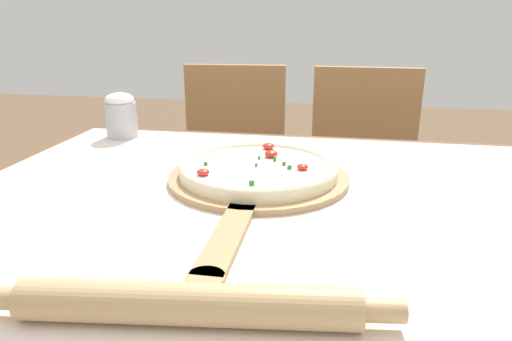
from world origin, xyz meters
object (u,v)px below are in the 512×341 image
at_px(pizza_peel, 256,181).
at_px(chair_left, 233,168).
at_px(pizza, 259,168).
at_px(chair_right, 362,175).
at_px(flour_cup, 121,115).
at_px(rolling_pin, 188,304).

xyz_separation_m(pizza_peel, chair_left, (-0.23, 0.76, -0.24)).
height_order(pizza, chair_right, chair_right).
distance_m(pizza, chair_left, 0.81).
height_order(pizza_peel, pizza, pizza).
distance_m(pizza_peel, chair_right, 0.84).
bearing_deg(flour_cup, pizza, -32.88).
bearing_deg(pizza, chair_left, 107.07).
height_order(pizza, rolling_pin, same).
relative_size(chair_left, flour_cup, 7.27).
distance_m(chair_left, flour_cup, 0.58).
relative_size(rolling_pin, chair_right, 0.52).
relative_size(pizza_peel, rolling_pin, 1.29).
height_order(pizza_peel, flour_cup, flour_cup).
height_order(rolling_pin, flour_cup, flour_cup).
bearing_deg(chair_left, pizza_peel, -77.63).
bearing_deg(pizza_peel, chair_left, 106.52).
xyz_separation_m(rolling_pin, flour_cup, (-0.43, 0.74, 0.04)).
height_order(pizza, chair_left, chair_left).
relative_size(pizza, rolling_pin, 0.69).
xyz_separation_m(pizza, chair_right, (0.25, 0.74, -0.25)).
xyz_separation_m(chair_left, flour_cup, (-0.20, -0.46, 0.29)).
relative_size(rolling_pin, chair_left, 0.52).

